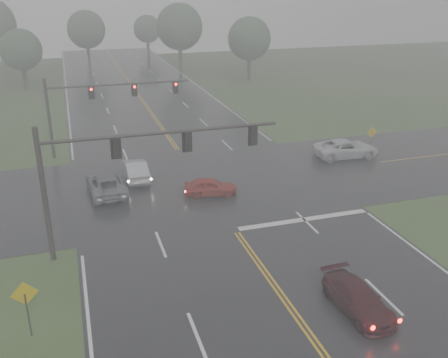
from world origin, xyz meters
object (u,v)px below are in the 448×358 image
object	(u,v)px
signal_gantry_far	(94,100)
car_grey	(107,194)
sedan_silver	(136,179)
pickup_white	(345,157)
sedan_maroon	(357,311)
signal_gantry_near	(119,161)
sedan_red	(210,195)

from	to	relation	value
signal_gantry_far	car_grey	bearing A→B (deg)	-90.92
sedan_silver	pickup_white	bearing A→B (deg)	179.06
sedan_maroon	signal_gantry_near	distance (m)	13.60
sedan_maroon	pickup_white	size ratio (longest dim) A/B	0.79
signal_gantry_near	signal_gantry_far	xyz separation A→B (m)	(-0.20, 16.87, -0.48)
sedan_red	sedan_maroon	bearing A→B (deg)	-156.02
sedan_maroon	sedan_red	xyz separation A→B (m)	(-2.72, 14.29, 0.00)
sedan_maroon	sedan_silver	distance (m)	20.07
sedan_silver	car_grey	distance (m)	3.08
sedan_silver	car_grey	world-z (taller)	sedan_silver
sedan_silver	signal_gantry_near	bearing A→B (deg)	78.78
pickup_white	sedan_silver	bearing A→B (deg)	93.51
sedan_silver	pickup_white	size ratio (longest dim) A/B	0.83
sedan_maroon	signal_gantry_near	size ratio (longest dim) A/B	0.33
sedan_silver	sedan_red	bearing A→B (deg)	134.77
sedan_red	sedan_silver	bearing A→B (deg)	58.15
signal_gantry_far	sedan_maroon	bearing A→B (deg)	-69.98
sedan_maroon	pickup_white	distance (m)	21.13
car_grey	pickup_white	bearing A→B (deg)	-178.05
pickup_white	signal_gantry_near	size ratio (longest dim) A/B	0.42
sedan_silver	signal_gantry_near	size ratio (longest dim) A/B	0.35
sedan_red	signal_gantry_far	distance (m)	13.88
pickup_white	signal_gantry_far	size ratio (longest dim) A/B	0.45
sedan_silver	signal_gantry_far	xyz separation A→B (m)	(-2.16, 6.84, 4.60)
pickup_white	signal_gantry_far	world-z (taller)	signal_gantry_far
pickup_white	signal_gantry_near	world-z (taller)	signal_gantry_near
sedan_red	signal_gantry_near	size ratio (longest dim) A/B	0.29
sedan_maroon	sedan_silver	world-z (taller)	sedan_silver
signal_gantry_far	signal_gantry_near	bearing A→B (deg)	-89.32
car_grey	signal_gantry_near	xyz separation A→B (m)	(0.34, -7.99, 5.08)
sedan_maroon	sedan_red	world-z (taller)	sedan_red
sedan_maroon	sedan_silver	xyz separation A→B (m)	(-7.16, 18.75, 0.00)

